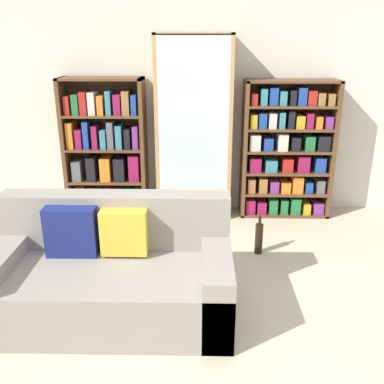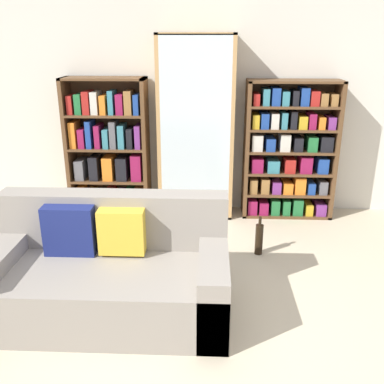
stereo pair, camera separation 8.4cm
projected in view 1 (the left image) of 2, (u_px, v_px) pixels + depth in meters
name	position (u px, v px, depth m)	size (l,w,h in m)	color
wall_back	(198.00, 87.00, 4.54)	(6.45, 0.06, 2.70)	silver
couch	(111.00, 275.00, 3.00)	(1.66, 0.84, 0.79)	gray
bookshelf_left	(106.00, 152.00, 4.59)	(0.87, 0.32, 1.47)	brown
display_cabinet	(194.00, 130.00, 4.48)	(0.78, 0.36, 1.90)	tan
bookshelf_right	(287.00, 151.00, 4.55)	(0.96, 0.32, 1.45)	brown
wine_bottle	(259.00, 238.00, 3.85)	(0.07, 0.07, 0.36)	black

